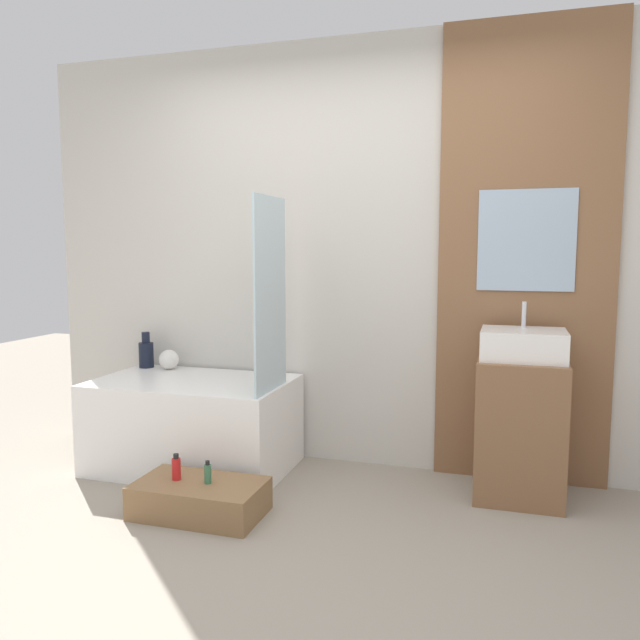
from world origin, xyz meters
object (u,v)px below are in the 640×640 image
wooden_step_bench (200,498)px  vase_tall_dark (146,353)px  bottle_soap_primary (176,468)px  sink (523,344)px  vase_round_light (169,360)px  bathtub (194,423)px  bottle_soap_secondary (208,473)px

wooden_step_bench → vase_tall_dark: size_ratio=2.71×
vase_tall_dark → bottle_soap_primary: bearing=-50.6°
sink → vase_round_light: size_ratio=3.34×
vase_round_light → bathtub: bearing=-39.1°
bathtub → bottle_soap_primary: 0.65m
bathtub → bottle_soap_secondary: size_ratio=10.07×
wooden_step_bench → vase_round_light: size_ratio=4.96×
vase_tall_dark → bottle_soap_primary: 1.21m
sink → vase_tall_dark: bearing=176.4°
bottle_soap_primary → bottle_soap_secondary: bearing=0.0°
vase_round_light → bottle_soap_primary: vase_round_light is taller
vase_round_light → bottle_soap_primary: (0.54, -0.86, -0.39)m
wooden_step_bench → vase_round_light: vase_round_light is taller
bottle_soap_primary → bottle_soap_secondary: 0.18m
bottle_soap_primary → vase_tall_dark: bearing=129.4°
vase_tall_dark → bottle_soap_secondary: (0.90, -0.88, -0.43)m
bottle_soap_primary → bottle_soap_secondary: (0.18, 0.00, -0.01)m
bathtub → bottle_soap_secondary: (0.41, -0.61, -0.06)m
sink → bottle_soap_primary: (-1.68, -0.73, -0.61)m
bathtub → bottle_soap_primary: bathtub is taller
vase_tall_dark → vase_round_light: size_ratio=1.83×
sink → vase_tall_dark: (-2.40, 0.15, -0.19)m
bathtub → vase_tall_dark: bearing=151.3°
sink → bottle_soap_primary: 1.93m
wooden_step_bench → bottle_soap_secondary: (0.05, 0.00, 0.14)m
wooden_step_bench → sink: (1.55, 0.73, 0.75)m
wooden_step_bench → bottle_soap_secondary: size_ratio=5.52×
wooden_step_bench → vase_tall_dark: bearing=134.1°
sink → bottle_soap_secondary: (-1.50, -0.73, -0.62)m
bottle_soap_secondary → vase_tall_dark: bearing=135.6°
bathtub → vase_round_light: bearing=140.9°
wooden_step_bench → vase_round_light: (-0.67, 0.86, 0.53)m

